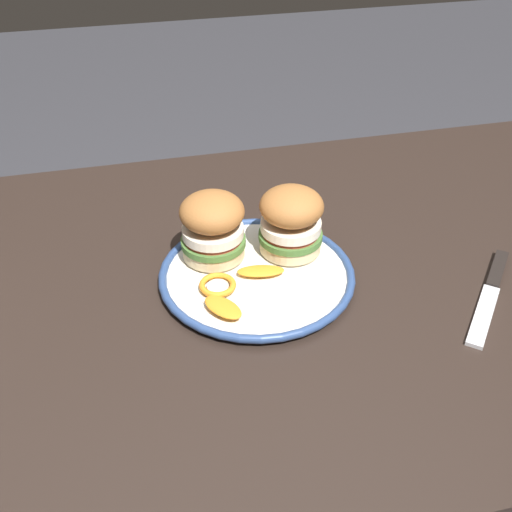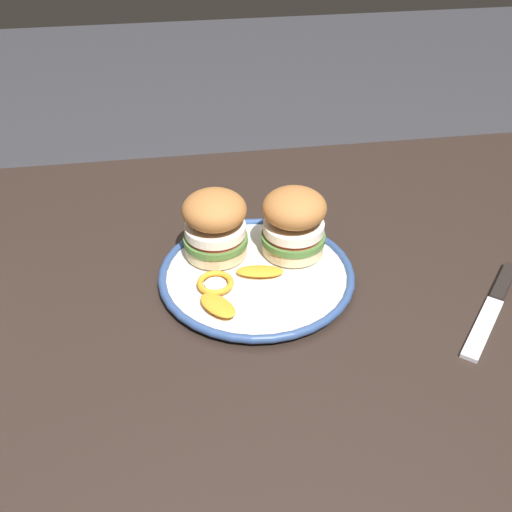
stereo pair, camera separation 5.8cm
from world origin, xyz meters
TOP-DOWN VIEW (x-y plane):
  - dining_table at (0.00, 0.00)m, footprint 1.44×0.81m
  - dinner_plate at (0.02, 0.00)m, footprint 0.28×0.28m
  - sandwich_half_left at (-0.03, 0.05)m, footprint 0.10×0.10m
  - sandwich_half_right at (0.08, 0.04)m, footprint 0.12×0.12m
  - orange_peel_curled at (-0.04, -0.02)m, footprint 0.07×0.07m
  - orange_peel_strip_long at (0.02, -0.01)m, footprint 0.07×0.04m
  - orange_peel_strip_short at (-0.05, -0.07)m, footprint 0.06×0.07m
  - table_knife at (0.33, -0.10)m, footprint 0.16×0.18m

SIDE VIEW (x-z plane):
  - dining_table at x=0.00m, z-range 0.27..1.02m
  - table_knife at x=0.33m, z-range 0.74..0.76m
  - dinner_plate at x=0.02m, z-range 0.75..0.77m
  - orange_peel_curled at x=-0.04m, z-range 0.77..0.77m
  - orange_peel_strip_long at x=0.02m, z-range 0.77..0.77m
  - orange_peel_strip_short at x=-0.05m, z-range 0.77..0.77m
  - sandwich_half_left at x=-0.03m, z-range 0.77..0.87m
  - sandwich_half_right at x=0.08m, z-range 0.77..0.87m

